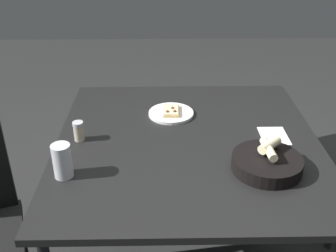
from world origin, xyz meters
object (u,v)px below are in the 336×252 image
Objects in this scene: pizza_plate at (171,113)px; dining_table at (188,150)px; pepper_shaker at (79,132)px; bread_basket at (267,162)px; beer_glass at (63,163)px.

dining_table is at bearing -164.39° from pizza_plate.
dining_table is at bearing -91.37° from pepper_shaker.
bread_basket is at bearing -107.05° from pepper_shaker.
pizza_plate is (0.25, 0.07, 0.06)m from dining_table.
beer_glass is (-0.26, 0.49, 0.11)m from dining_table.
dining_table is at bearing -62.45° from beer_glass.
bread_basket is 0.81m from pepper_shaker.
pizza_plate is at bearing -60.17° from pepper_shaker.
beer_glass is (-0.51, 0.42, 0.05)m from pizza_plate.
pepper_shaker is (0.27, -0.01, -0.02)m from beer_glass.
dining_table is 4.34× the size of bread_basket.
pepper_shaker reaches higher than dining_table.
bread_basket is at bearing -142.45° from pizza_plate.
beer_glass reaches higher than dining_table.
beer_glass is 1.54× the size of pepper_shaker.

